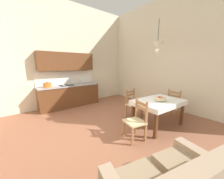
{
  "coord_description": "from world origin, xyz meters",
  "views": [
    {
      "loc": [
        -1.95,
        -2.61,
        1.72
      ],
      "look_at": [
        0.31,
        0.2,
        1.01
      ],
      "focal_mm": 20.24,
      "sensor_mm": 36.0,
      "label": 1
    }
  ],
  "objects_px": {
    "dining_table": "(158,105)",
    "dining_chair_tv_side": "(136,121)",
    "fruit_bowl": "(160,99)",
    "dining_chair_kitchen_side": "(133,104)",
    "kitchen_cabinetry": "(69,86)",
    "pendant_lamp": "(158,45)",
    "dining_chair_window_side": "(175,104)"
  },
  "relations": [
    {
      "from": "dining_chair_kitchen_side",
      "to": "dining_chair_tv_side",
      "type": "height_order",
      "value": "same"
    },
    {
      "from": "kitchen_cabinetry",
      "to": "pendant_lamp",
      "type": "distance_m",
      "value": 3.7
    },
    {
      "from": "dining_chair_tv_side",
      "to": "kitchen_cabinetry",
      "type": "bearing_deg",
      "value": 95.0
    },
    {
      "from": "dining_table",
      "to": "dining_chair_kitchen_side",
      "type": "bearing_deg",
      "value": 94.67
    },
    {
      "from": "dining_chair_window_side",
      "to": "fruit_bowl",
      "type": "height_order",
      "value": "dining_chair_window_side"
    },
    {
      "from": "dining_table",
      "to": "pendant_lamp",
      "type": "height_order",
      "value": "pendant_lamp"
    },
    {
      "from": "dining_chair_window_side",
      "to": "fruit_bowl",
      "type": "relative_size",
      "value": 3.1
    },
    {
      "from": "dining_chair_tv_side",
      "to": "dining_chair_kitchen_side",
      "type": "bearing_deg",
      "value": 44.9
    },
    {
      "from": "dining_table",
      "to": "pendant_lamp",
      "type": "distance_m",
      "value": 1.59
    },
    {
      "from": "dining_chair_kitchen_side",
      "to": "fruit_bowl",
      "type": "xyz_separation_m",
      "value": [
        0.05,
        -0.93,
        0.37
      ]
    },
    {
      "from": "dining_chair_window_side",
      "to": "fruit_bowl",
      "type": "bearing_deg",
      "value": -176.88
    },
    {
      "from": "kitchen_cabinetry",
      "to": "dining_chair_kitchen_side",
      "type": "xyz_separation_m",
      "value": [
        1.22,
        -2.45,
        -0.41
      ]
    },
    {
      "from": "kitchen_cabinetry",
      "to": "dining_table",
      "type": "height_order",
      "value": "kitchen_cabinetry"
    },
    {
      "from": "dining_chair_tv_side",
      "to": "dining_table",
      "type": "bearing_deg",
      "value": 2.99
    },
    {
      "from": "pendant_lamp",
      "to": "dining_chair_kitchen_side",
      "type": "bearing_deg",
      "value": 86.11
    },
    {
      "from": "dining_table",
      "to": "pendant_lamp",
      "type": "relative_size",
      "value": 1.79
    },
    {
      "from": "dining_table",
      "to": "fruit_bowl",
      "type": "bearing_deg",
      "value": -111.7
    },
    {
      "from": "dining_table",
      "to": "dining_chair_tv_side",
      "type": "bearing_deg",
      "value": -177.01
    },
    {
      "from": "dining_chair_kitchen_side",
      "to": "fruit_bowl",
      "type": "distance_m",
      "value": 1.0
    },
    {
      "from": "kitchen_cabinetry",
      "to": "dining_table",
      "type": "relative_size",
      "value": 1.68
    },
    {
      "from": "kitchen_cabinetry",
      "to": "fruit_bowl",
      "type": "distance_m",
      "value": 3.6
    },
    {
      "from": "kitchen_cabinetry",
      "to": "dining_chair_window_side",
      "type": "bearing_deg",
      "value": -54.91
    },
    {
      "from": "kitchen_cabinetry",
      "to": "dining_chair_kitchen_side",
      "type": "height_order",
      "value": "kitchen_cabinetry"
    },
    {
      "from": "fruit_bowl",
      "to": "pendant_lamp",
      "type": "xyz_separation_m",
      "value": [
        -0.1,
        0.13,
        1.39
      ]
    },
    {
      "from": "dining_table",
      "to": "dining_chair_tv_side",
      "type": "distance_m",
      "value": 1.01
    },
    {
      "from": "dining_chair_kitchen_side",
      "to": "dining_chair_tv_side",
      "type": "distance_m",
      "value": 1.3
    },
    {
      "from": "dining_table",
      "to": "fruit_bowl",
      "type": "relative_size",
      "value": 4.81
    },
    {
      "from": "kitchen_cabinetry",
      "to": "dining_chair_tv_side",
      "type": "distance_m",
      "value": 3.4
    },
    {
      "from": "kitchen_cabinetry",
      "to": "dining_table",
      "type": "distance_m",
      "value": 3.56
    },
    {
      "from": "dining_table",
      "to": "dining_chair_kitchen_side",
      "type": "height_order",
      "value": "dining_chair_kitchen_side"
    },
    {
      "from": "dining_chair_tv_side",
      "to": "pendant_lamp",
      "type": "bearing_deg",
      "value": 7.7
    },
    {
      "from": "dining_table",
      "to": "dining_chair_window_side",
      "type": "distance_m",
      "value": 1.06
    }
  ]
}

